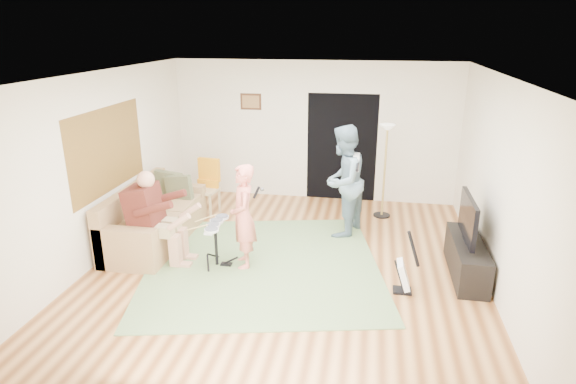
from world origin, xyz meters
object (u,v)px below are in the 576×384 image
object	(u,v)px
guitar_spare	(404,275)
dining_chair	(206,195)
sofa	(151,223)
television	(468,218)
singer	(243,217)
tv_cabinet	(467,258)
drum_kit	(216,246)
guitarist	(343,181)
torchiere_lamp	(386,155)

from	to	relation	value
guitar_spare	dining_chair	world-z (taller)	dining_chair
sofa	guitar_spare	world-z (taller)	sofa
dining_chair	television	distance (m)	4.59
singer	guitar_spare	world-z (taller)	singer
guitar_spare	television	size ratio (longest dim) A/B	0.87
tv_cabinet	television	world-z (taller)	television
drum_kit	television	bearing A→B (deg)	5.47
sofa	singer	bearing A→B (deg)	-18.79
drum_kit	singer	world-z (taller)	singer
singer	guitarist	distance (m)	1.91
guitarist	dining_chair	size ratio (longest dim) A/B	1.80
dining_chair	torchiere_lamp	bearing A→B (deg)	15.71
sofa	torchiere_lamp	bearing A→B (deg)	25.14
guitarist	dining_chair	world-z (taller)	guitarist
singer	guitarist	xyz separation A→B (m)	(1.30, 1.39, 0.16)
drum_kit	tv_cabinet	size ratio (longest dim) A/B	0.49
dining_chair	television	xyz separation A→B (m)	(4.27, -1.61, 0.49)
television	tv_cabinet	bearing A→B (deg)	0.00
television	dining_chair	bearing A→B (deg)	159.30
singer	tv_cabinet	size ratio (longest dim) A/B	1.08
dining_chair	tv_cabinet	distance (m)	4.61
drum_kit	television	world-z (taller)	television
guitarist	tv_cabinet	size ratio (longest dim) A/B	1.31
drum_kit	tv_cabinet	bearing A→B (deg)	5.39
guitar_spare	dining_chair	bearing A→B (deg)	147.00
dining_chair	singer	bearing A→B (deg)	-48.96
guitar_spare	torchiere_lamp	world-z (taller)	torchiere_lamp
sofa	torchiere_lamp	world-z (taller)	torchiere_lamp
tv_cabinet	sofa	bearing A→B (deg)	176.19
guitarist	torchiere_lamp	distance (m)	1.17
guitar_spare	television	bearing A→B (deg)	37.00
sofa	tv_cabinet	bearing A→B (deg)	-3.81
sofa	drum_kit	xyz separation A→B (m)	(1.30, -0.65, 0.00)
torchiere_lamp	dining_chair	size ratio (longest dim) A/B	1.66
guitarist	torchiere_lamp	xyz separation A→B (m)	(0.68, 0.91, 0.24)
sofa	singer	size ratio (longest dim) A/B	1.47
dining_chair	tv_cabinet	world-z (taller)	dining_chair
drum_kit	tv_cabinet	xyz separation A→B (m)	(3.50, 0.33, -0.05)
guitar_spare	dining_chair	distance (m)	4.11
dining_chair	guitarist	bearing A→B (deg)	-2.87
drum_kit	guitarist	distance (m)	2.32
guitar_spare	tv_cabinet	xyz separation A→B (m)	(0.88, 0.62, 0.00)
singer	guitar_spare	xyz separation A→B (m)	(2.23, -0.37, -0.51)
torchiere_lamp	dining_chair	xyz separation A→B (m)	(-3.19, -0.43, -0.80)
drum_kit	sofa	bearing A→B (deg)	153.42
torchiere_lamp	tv_cabinet	bearing A→B (deg)	-61.14
singer	television	xyz separation A→B (m)	(3.05, 0.26, 0.09)
singer	torchiere_lamp	world-z (taller)	torchiere_lamp
guitarist	torchiere_lamp	bearing A→B (deg)	163.08
sofa	guitarist	bearing A→B (deg)	15.14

